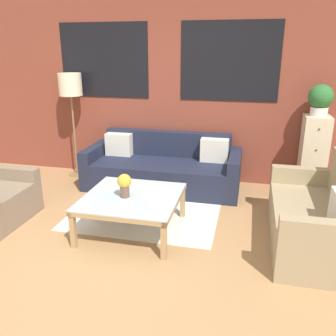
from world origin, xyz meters
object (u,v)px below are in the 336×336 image
Objects in this scene: couch_dark at (163,169)px; potted_plant at (320,99)px; floor_lamp at (71,89)px; drawer_cabinet at (313,156)px; coffee_table at (132,200)px; flower_vase at (124,184)px; settee_vintage at (318,219)px.

couch_dark is 2.36m from potted_plant.
floor_lamp is at bearing 172.83° from couch_dark.
couch_dark is at bearing -174.16° from drawer_cabinet.
potted_plant is (3.59, 0.03, -0.04)m from floor_lamp.
drawer_cabinet is at bearing 37.87° from coffee_table.
couch_dark is at bearing -7.17° from floor_lamp.
floor_lamp is 3.59m from potted_plant.
floor_lamp reaches higher than flower_vase.
floor_lamp is 2.33m from flower_vase.
couch_dark is 2.17× the size of coffee_table.
coffee_table is at bearing 34.48° from flower_vase.
floor_lamp is at bearing -179.59° from potted_plant.
drawer_cabinet is at bearing 37.77° from flower_vase.
settee_vintage is (1.97, -1.28, 0.03)m from couch_dark.
flower_vase is at bearing -49.03° from floor_lamp.
potted_plant is at bearing 5.84° from couch_dark.
settee_vintage reaches higher than flower_vase.
couch_dark is 2.01× the size of drawer_cabinet.
settee_vintage is 1.82m from potted_plant.
settee_vintage is 2.06m from flower_vase.
coffee_table is 2.83m from potted_plant.
floor_lamp reaches higher than drawer_cabinet.
settee_vintage is 0.96× the size of floor_lamp.
floor_lamp reaches higher than potted_plant.
couch_dark is at bearing -174.16° from potted_plant.
flower_vase is (-0.07, -1.46, 0.31)m from couch_dark.
couch_dark is 2.35m from settee_vintage.
potted_plant reaches higher than drawer_cabinet.
couch_dark reaches higher than coffee_table.
couch_dark is 1.49m from flower_vase.
couch_dark is 1.42m from coffee_table.
floor_lamp reaches higher than couch_dark.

